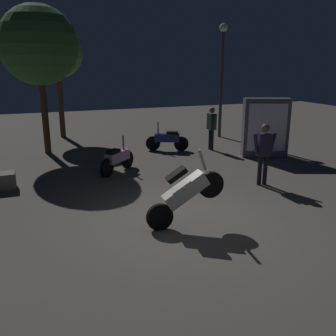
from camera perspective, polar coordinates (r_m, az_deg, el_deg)
name	(u,v)px	position (r m, az deg, el deg)	size (l,w,h in m)	color
ground_plane	(184,222)	(7.96, 2.48, -8.39)	(40.00, 40.00, 0.00)	#605951
motorcycle_white_foreground	(185,193)	(7.49, 2.70, -3.85)	(1.66, 0.36, 1.63)	black
motorcycle_pink_parked_left	(117,159)	(11.45, -7.87, 1.44)	(1.30, 1.18, 1.11)	black
motorcycle_blue_parked_right	(167,140)	(14.21, -0.12, 4.44)	(1.54, 0.80, 1.11)	black
person_rider_beside	(212,125)	(14.35, 6.78, 6.70)	(0.25, 0.66, 1.67)	black
person_bystander_far	(264,149)	(10.37, 14.69, 2.90)	(0.67, 0.31, 1.72)	black
streetlamp_near	(222,67)	(16.92, 8.38, 15.32)	(0.36, 0.36, 4.92)	#38383D
tree_left_bg	(39,46)	(14.29, -19.47, 17.45)	(2.77, 2.77, 5.27)	#4C331E
tree_center_bg	(57,52)	(17.36, -16.89, 16.83)	(2.28, 2.28, 4.91)	#4C331E
kiosk_billboard	(265,128)	(13.68, 14.89, 6.07)	(1.67, 1.06, 2.10)	#595960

